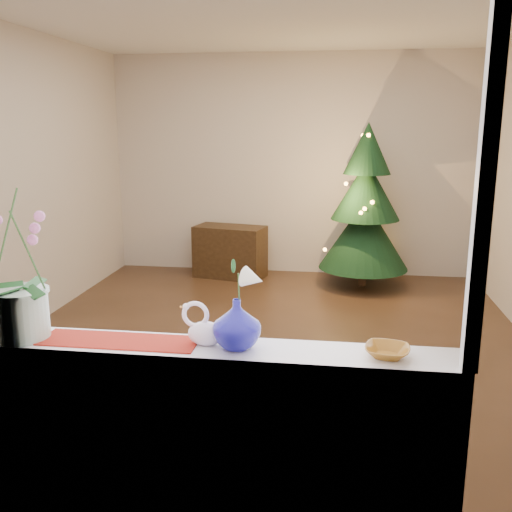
{
  "coord_description": "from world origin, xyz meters",
  "views": [
    {
      "loc": [
        0.55,
        -4.62,
        1.86
      ],
      "look_at": [
        0.09,
        -1.4,
        1.1
      ],
      "focal_mm": 40.0,
      "sensor_mm": 36.0,
      "label": 1
    }
  ],
  "objects": [
    {
      "name": "side_table",
      "position": [
        -0.73,
        2.13,
        0.32
      ],
      "size": [
        0.92,
        0.59,
        0.63
      ],
      "primitive_type": "cube",
      "rotation": [
        0.0,
        0.0,
        -0.21
      ],
      "color": "black",
      "rests_on": "ground"
    },
    {
      "name": "window_frame",
      "position": [
        0.0,
        -2.47,
        1.7
      ],
      "size": [
        2.22,
        0.06,
        1.6
      ],
      "primitive_type": null,
      "color": "white",
      "rests_on": "windowsill"
    },
    {
      "name": "swan",
      "position": [
        0.01,
        -2.35,
        1.01
      ],
      "size": [
        0.23,
        0.13,
        0.18
      ],
      "primitive_type": null,
      "rotation": [
        0.0,
        0.0,
        -0.17
      ],
      "color": "white",
      "rests_on": "windowsill"
    },
    {
      "name": "xmas_tree",
      "position": [
        0.88,
        1.95,
        0.94
      ],
      "size": [
        1.2,
        1.2,
        1.88
      ],
      "primitive_type": null,
      "rotation": [
        0.0,
        0.0,
        -0.19
      ],
      "color": "black",
      "rests_on": "ground"
    },
    {
      "name": "paperweight",
      "position": [
        0.18,
        -2.39,
        0.96
      ],
      "size": [
        0.09,
        0.09,
        0.07
      ],
      "primitive_type": "sphere",
      "rotation": [
        0.0,
        0.0,
        0.42
      ],
      "color": "silver",
      "rests_on": "windowsill"
    },
    {
      "name": "wall_left",
      "position": [
        -2.25,
        0.0,
        1.35
      ],
      "size": [
        0.1,
        5.0,
        2.7
      ],
      "primitive_type": "cube",
      "color": "beige",
      "rests_on": "ground"
    },
    {
      "name": "blue_vase",
      "position": [
        0.15,
        -2.37,
        1.04
      ],
      "size": [
        0.24,
        0.24,
        0.25
      ],
      "primitive_type": "imported",
      "rotation": [
        0.0,
        0.0,
        -0.01
      ],
      "color": "navy",
      "rests_on": "windowsill"
    },
    {
      "name": "wall_front",
      "position": [
        0.0,
        -2.5,
        1.35
      ],
      "size": [
        4.5,
        0.1,
        2.7
      ],
      "primitive_type": "cube",
      "color": "beige",
      "rests_on": "ground"
    },
    {
      "name": "windowsill",
      "position": [
        0.0,
        -2.37,
        0.9
      ],
      "size": [
        2.2,
        0.26,
        0.04
      ],
      "primitive_type": "cube",
      "color": "white",
      "rests_on": "window_apron"
    },
    {
      "name": "ground",
      "position": [
        0.0,
        0.0,
        0.0
      ],
      "size": [
        5.0,
        5.0,
        0.0
      ],
      "primitive_type": "plane",
      "color": "#362316",
      "rests_on": "ground"
    },
    {
      "name": "window_apron",
      "position": [
        0.0,
        -2.46,
        0.44
      ],
      "size": [
        2.2,
        0.08,
        0.88
      ],
      "primitive_type": "cube",
      "color": "white",
      "rests_on": "ground"
    },
    {
      "name": "ceiling",
      "position": [
        0.0,
        0.0,
        2.7
      ],
      "size": [
        5.0,
        5.0,
        0.0
      ],
      "primitive_type": "plane",
      "color": "white",
      "rests_on": "wall_back"
    },
    {
      "name": "runner",
      "position": [
        -0.38,
        -2.37,
        0.92
      ],
      "size": [
        0.7,
        0.2,
        0.01
      ],
      "primitive_type": "cube",
      "color": "maroon",
      "rests_on": "windowsill"
    },
    {
      "name": "orchid_pot",
      "position": [
        -0.82,
        -2.39,
        1.29
      ],
      "size": [
        0.32,
        0.32,
        0.74
      ],
      "primitive_type": null,
      "rotation": [
        0.0,
        0.0,
        -0.34
      ],
      "color": "white",
      "rests_on": "windowsill"
    },
    {
      "name": "lily",
      "position": [
        0.15,
        -2.37,
        1.26
      ],
      "size": [
        0.14,
        0.08,
        0.19
      ],
      "primitive_type": null,
      "color": "white",
      "rests_on": "blue_vase"
    },
    {
      "name": "wall_back",
      "position": [
        0.0,
        2.5,
        1.35
      ],
      "size": [
        4.5,
        0.1,
        2.7
      ],
      "primitive_type": "cube",
      "color": "beige",
      "rests_on": "ground"
    },
    {
      "name": "amber_dish",
      "position": [
        0.78,
        -2.38,
        0.94
      ],
      "size": [
        0.18,
        0.18,
        0.04
      ],
      "primitive_type": "imported",
      "rotation": [
        0.0,
        0.0,
        -0.18
      ],
      "color": "#8E5C1B",
      "rests_on": "windowsill"
    }
  ]
}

